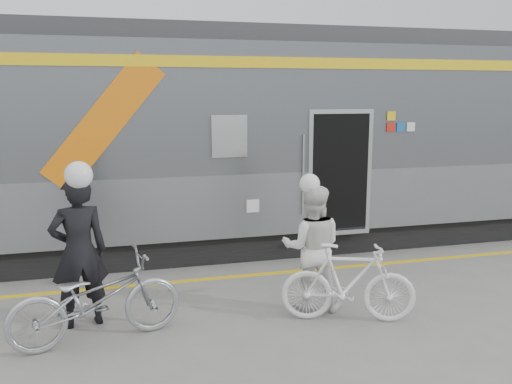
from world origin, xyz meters
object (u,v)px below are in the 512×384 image
object	(u,v)px
bicycle_left	(96,299)
bicycle_right	(348,283)
woman	(312,247)
man	(79,252)

from	to	relation	value
bicycle_left	bicycle_right	xyz separation A→B (m)	(3.17, -0.23, -0.01)
bicycle_left	woman	distance (m)	2.90
bicycle_left	woman	world-z (taller)	woman
bicycle_right	man	bearing A→B (deg)	96.55
bicycle_left	bicycle_right	distance (m)	3.17
man	woman	world-z (taller)	man
bicycle_right	woman	bearing A→B (deg)	48.16
woman	bicycle_right	bearing A→B (deg)	138.16
bicycle_left	bicycle_right	size ratio (longest dim) A/B	1.17
man	bicycle_right	distance (m)	3.48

